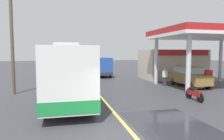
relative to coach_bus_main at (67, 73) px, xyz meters
The scene contains 10 objects.
ground 13.21m from the coach_bus_main, 80.13° to the left, with size 120.00×120.00×0.00m, color #38383D.
lane_divider_stripe 8.39m from the coach_bus_main, 74.14° to the left, with size 0.16×50.00×0.01m, color #D8CC4C.
wet_puddle_patch 7.96m from the coach_bus_main, 58.11° to the right, with size 3.17×5.22×0.01m, color #26282D.
coach_bus_main is the anchor object (origin of this frame).
gas_station_roadside 13.97m from the coach_bus_main, 27.37° to the left, with size 9.10×11.95×5.10m.
car_at_pump 11.14m from the coach_bus_main, 13.50° to the left, with size 1.70×4.20×1.82m.
minibus_opposing_lane 13.79m from the coach_bus_main, 70.73° to the left, with size 2.04×6.13×2.44m.
motorcycle_parked_forecourt 8.31m from the coach_bus_main, 17.38° to the right, with size 0.55×1.80×0.92m.
pedestrian_near_pump 9.44m from the coach_bus_main, 20.46° to the left, with size 0.55×0.22×1.66m.
utility_pole_roadside 5.36m from the coach_bus_main, 146.72° to the left, with size 1.80×0.24×8.76m.
Camera 1 is at (-2.48, -6.82, 3.00)m, focal length 33.36 mm.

